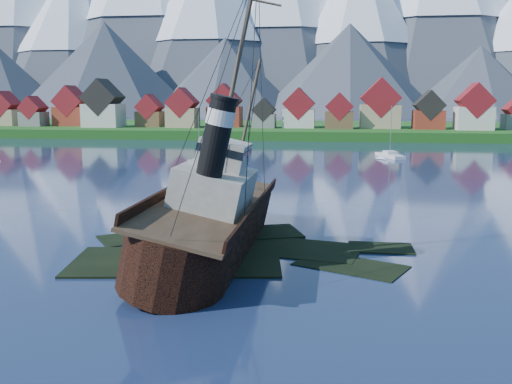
# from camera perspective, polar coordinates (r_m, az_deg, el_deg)

# --- Properties ---
(ground) EXTENTS (1400.00, 1400.00, 0.00)m
(ground) POSITION_cam_1_polar(r_m,az_deg,el_deg) (51.55, -4.13, -6.53)
(ground) COLOR #1B284C
(ground) RESTS_ON ground
(shoal) EXTENTS (31.71, 21.24, 1.14)m
(shoal) POSITION_cam_1_polar(r_m,az_deg,el_deg) (53.35, -1.77, -6.33)
(shoal) COLOR black
(shoal) RESTS_ON ground
(shore_bank) EXTENTS (600.00, 80.00, 3.20)m
(shore_bank) POSITION_cam_1_polar(r_m,az_deg,el_deg) (219.13, 5.07, 5.88)
(shore_bank) COLOR #174A15
(shore_bank) RESTS_ON ground
(seawall) EXTENTS (600.00, 2.50, 2.00)m
(seawall) POSITION_cam_1_polar(r_m,az_deg,el_deg) (181.28, 4.49, 5.10)
(seawall) COLOR #3F3D38
(seawall) RESTS_ON ground
(town) EXTENTS (250.96, 16.69, 17.30)m
(town) POSITION_cam_1_polar(r_m,az_deg,el_deg) (205.32, -4.50, 8.15)
(town) COLOR maroon
(town) RESTS_ON ground
(mountains) EXTENTS (965.00, 340.00, 205.00)m
(mountains) POSITION_cam_1_polar(r_m,az_deg,el_deg) (535.08, 6.82, 17.67)
(mountains) COLOR #2D333D
(mountains) RESTS_ON ground
(tugboat_wreck) EXTENTS (7.78, 33.51, 26.55)m
(tugboat_wreck) POSITION_cam_1_polar(r_m,az_deg,el_deg) (53.61, -4.79, -2.25)
(tugboat_wreck) COLOR black
(tugboat_wreck) RESTS_ON ground
(sailboat_c) EXTENTS (6.40, 8.21, 10.88)m
(sailboat_c) POSITION_cam_1_polar(r_m,az_deg,el_deg) (119.73, -5.68, 2.86)
(sailboat_c) COLOR silver
(sailboat_c) RESTS_ON ground
(sailboat_e) EXTENTS (6.23, 11.04, 12.49)m
(sailboat_e) POSITION_cam_1_polar(r_m,az_deg,el_deg) (136.95, 13.24, 3.52)
(sailboat_e) COLOR silver
(sailboat_e) RESTS_ON ground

